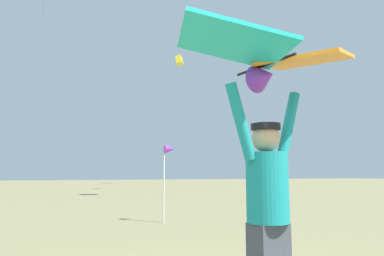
% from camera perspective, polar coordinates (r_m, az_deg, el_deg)
% --- Properties ---
extents(kite_flyer_person, '(0.81, 0.41, 1.92)m').
position_cam_1_polar(kite_flyer_person, '(2.93, 12.25, -12.56)').
color(kite_flyer_person, '#424751').
rests_on(kite_flyer_person, ground).
extents(held_stunt_kite, '(1.79, 1.12, 0.40)m').
position_cam_1_polar(held_stunt_kite, '(3.01, 12.64, 10.99)').
color(held_stunt_kite, black).
extents(distant_kite_yellow_low_right, '(0.92, 1.15, 1.24)m').
position_cam_1_polar(distant_kite_yellow_low_right, '(37.98, -2.09, 10.96)').
color(distant_kite_yellow_low_right, yellow).
extents(marker_flag, '(0.30, 0.24, 1.93)m').
position_cam_1_polar(marker_flag, '(8.88, -3.83, -4.32)').
color(marker_flag, silver).
rests_on(marker_flag, ground).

